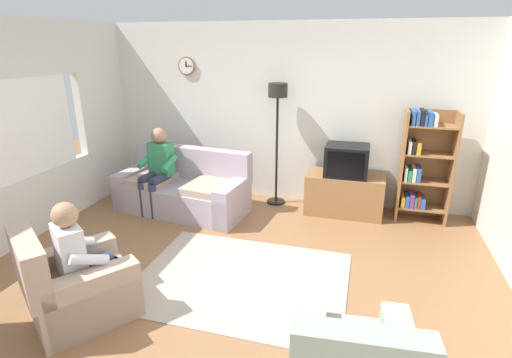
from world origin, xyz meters
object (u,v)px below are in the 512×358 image
bookshelf (422,165)px  person_on_couch (157,166)px  couch (184,190)px  floor_lamp (277,111)px  tv_stand (344,194)px  tv (347,160)px  person_in_left_armchair (82,254)px  armchair_near_window (77,287)px

bookshelf → person_on_couch: bearing=-168.7°
couch → bookshelf: bookshelf is taller
bookshelf → person_on_couch: (-3.67, -0.74, -0.11)m
couch → floor_lamp: 1.82m
tv_stand → tv: 0.52m
bookshelf → person_on_couch: 3.74m
bookshelf → floor_lamp: bearing=179.2°
floor_lamp → person_on_couch: bearing=-154.6°
couch → person_on_couch: (-0.34, -0.11, 0.39)m
floor_lamp → couch: bearing=-152.6°
tv → person_in_left_armchair: bearing=-126.0°
tv → person_on_couch: bearing=-166.4°
floor_lamp → person_in_left_armchair: floor_lamp is taller
armchair_near_window → person_in_left_armchair: (0.05, 0.07, 0.32)m
bookshelf → person_on_couch: bookshelf is taller
tv_stand → bookshelf: bearing=3.9°
tv → floor_lamp: floor_lamp is taller
tv_stand → bookshelf: 1.14m
person_in_left_armchair → tv: bearing=54.0°
bookshelf → person_in_left_armchair: size_ratio=1.40×
tv → person_in_left_armchair: size_ratio=0.54×
armchair_near_window → person_on_couch: size_ratio=0.95×
tv → floor_lamp: size_ratio=0.32×
tv → bookshelf: bookshelf is taller
floor_lamp → person_in_left_armchair: size_ratio=1.65×
couch → bookshelf: 3.42m
person_on_couch → person_in_left_armchair: bearing=-77.2°
couch → tv_stand: size_ratio=1.81×
armchair_near_window → person_on_couch: person_on_couch is taller
floor_lamp → person_on_couch: floor_lamp is taller
person_on_couch → couch: bearing=17.7°
tv_stand → bookshelf: size_ratio=0.70×
tv → floor_lamp: bearing=173.3°
couch → person_in_left_armchair: (0.18, -2.40, 0.29)m
couch → floor_lamp: floor_lamp is taller
armchair_near_window → couch: bearing=92.9°
person_on_couch → person_in_left_armchair: (0.52, -2.29, -0.09)m
bookshelf → floor_lamp: (-2.06, 0.03, 0.64)m
bookshelf → armchair_near_window: bookshelf is taller
tv_stand → person_in_left_armchair: person_in_left_armchair is taller
bookshelf → armchair_near_window: (-3.20, -3.10, -0.52)m
couch → tv_stand: (2.31, 0.56, -0.02)m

